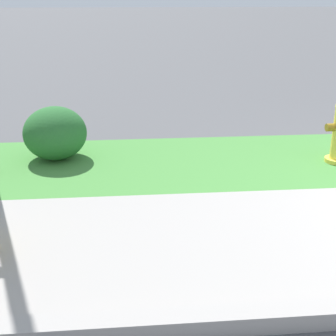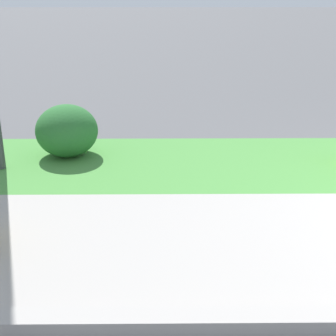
# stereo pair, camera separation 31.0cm
# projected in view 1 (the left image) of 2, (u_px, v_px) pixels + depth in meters

# --- Properties ---
(shrub_bush_far_verge) EXTENTS (0.73, 0.73, 0.62)m
(shrub_bush_far_verge) POSITION_uv_depth(u_px,v_px,m) (55.00, 133.00, 5.42)
(shrub_bush_far_verge) COLOR #28662D
(shrub_bush_far_verge) RESTS_ON ground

